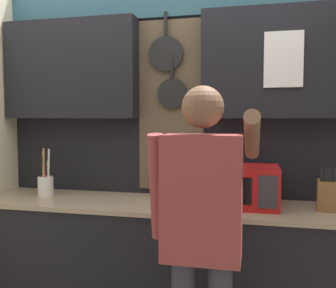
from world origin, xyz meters
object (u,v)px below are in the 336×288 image
at_px(knife_block, 327,195).
at_px(utensil_crock, 46,184).
at_px(person, 202,224).
at_px(microwave, 239,186).

xyz_separation_m(knife_block, utensil_crock, (-1.91, 0.00, -0.01)).
height_order(utensil_crock, person, person).
height_order(knife_block, utensil_crock, utensil_crock).
bearing_deg(utensil_crock, microwave, -0.03).
bearing_deg(person, utensil_crock, 152.84).
bearing_deg(utensil_crock, knife_block, -0.02).
distance_m(utensil_crock, person, 1.39).
relative_size(knife_block, person, 0.16).
height_order(knife_block, person, person).
bearing_deg(microwave, knife_block, 0.02).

